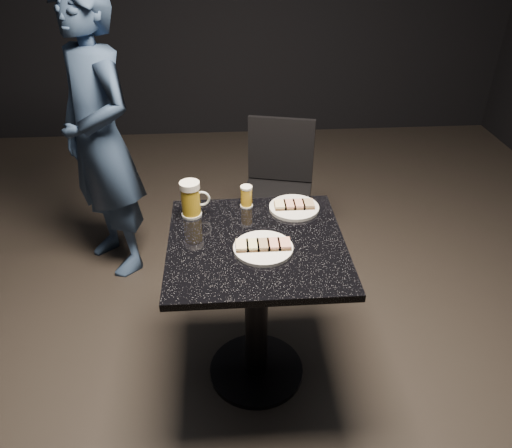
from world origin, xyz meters
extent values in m
plane|color=black|center=(0.00, 0.00, 0.00)|extent=(6.00, 6.00, 0.00)
cylinder|color=white|center=(0.02, -0.06, 0.76)|extent=(0.23, 0.23, 0.01)
cylinder|color=silver|center=(0.18, 0.24, 0.76)|extent=(0.22, 0.22, 0.01)
imported|color=navy|center=(-0.78, 0.95, 0.81)|extent=(0.68, 0.70, 1.61)
cylinder|color=black|center=(0.00, 0.00, 0.01)|extent=(0.44, 0.44, 0.03)
cylinder|color=black|center=(0.00, 0.00, 0.37)|extent=(0.10, 0.10, 0.69)
cube|color=black|center=(0.00, 0.00, 0.73)|extent=(0.70, 0.70, 0.03)
cylinder|color=silver|center=(-0.26, 0.22, 0.76)|extent=(0.09, 0.09, 0.01)
cylinder|color=gold|center=(-0.26, 0.22, 0.82)|extent=(0.08, 0.08, 0.12)
cylinder|color=white|center=(-0.26, 0.22, 0.89)|extent=(0.08, 0.08, 0.03)
torus|color=white|center=(-0.22, 0.23, 0.82)|extent=(0.07, 0.01, 0.07)
cylinder|color=silver|center=(-0.02, 0.28, 0.75)|extent=(0.06, 0.06, 0.01)
cylinder|color=yellow|center=(-0.02, 0.28, 0.80)|extent=(0.05, 0.05, 0.08)
cylinder|color=white|center=(-0.02, 0.28, 0.84)|extent=(0.05, 0.05, 0.01)
cube|color=black|center=(0.18, 0.88, 0.45)|extent=(0.47, 0.47, 0.04)
cylinder|color=black|center=(-0.02, 0.76, 0.21)|extent=(0.03, 0.03, 0.43)
cylinder|color=black|center=(0.30, 0.68, 0.21)|extent=(0.03, 0.03, 0.43)
cylinder|color=black|center=(0.06, 1.08, 0.21)|extent=(0.03, 0.03, 0.43)
cylinder|color=black|center=(0.37, 1.00, 0.21)|extent=(0.03, 0.03, 0.43)
cube|color=black|center=(0.22, 1.05, 0.67)|extent=(0.38, 0.12, 0.39)
cube|color=#4C3521|center=(-0.06, -0.06, 0.77)|extent=(0.05, 0.07, 0.01)
cube|color=beige|center=(-0.06, -0.06, 0.78)|extent=(0.05, 0.07, 0.01)
cube|color=#4C3521|center=(-0.02, -0.06, 0.77)|extent=(0.05, 0.07, 0.01)
cube|color=#D1D184|center=(-0.02, -0.06, 0.78)|extent=(0.05, 0.07, 0.01)
cube|color=#4C3521|center=(0.02, -0.06, 0.77)|extent=(0.05, 0.07, 0.01)
cube|color=#8C7251|center=(0.02, -0.06, 0.78)|extent=(0.05, 0.07, 0.01)
cube|color=#4C3521|center=(0.06, -0.06, 0.77)|extent=(0.05, 0.07, 0.01)
cube|color=tan|center=(0.06, -0.06, 0.78)|extent=(0.05, 0.07, 0.01)
cube|color=#4C3521|center=(0.10, -0.06, 0.77)|extent=(0.05, 0.07, 0.01)
cube|color=tan|center=(0.10, -0.06, 0.78)|extent=(0.05, 0.07, 0.01)
cube|color=#4C3521|center=(0.12, 0.24, 0.77)|extent=(0.05, 0.07, 0.01)
cube|color=beige|center=(0.12, 0.24, 0.78)|extent=(0.05, 0.07, 0.01)
cube|color=#4C3521|center=(0.16, 0.24, 0.77)|extent=(0.05, 0.07, 0.01)
cube|color=tan|center=(0.16, 0.24, 0.78)|extent=(0.05, 0.07, 0.01)
cube|color=#4C3521|center=(0.20, 0.24, 0.77)|extent=(0.05, 0.07, 0.01)
cube|color=tan|center=(0.20, 0.24, 0.78)|extent=(0.05, 0.07, 0.01)
cube|color=#4C3521|center=(0.24, 0.24, 0.77)|extent=(0.05, 0.07, 0.01)
cube|color=#8C7251|center=(0.24, 0.24, 0.78)|extent=(0.05, 0.07, 0.01)
camera|label=1|loc=(-0.12, -1.62, 1.87)|focal=35.00mm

